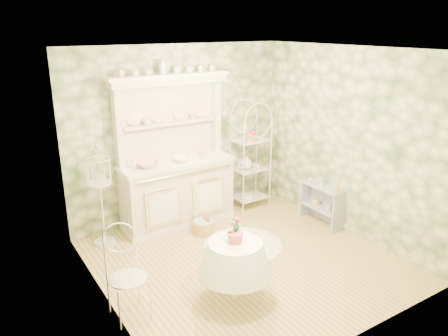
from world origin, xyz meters
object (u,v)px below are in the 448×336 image
kitchen_dresser (176,152)px  birdcage_stand (101,200)px  round_table (235,274)px  cafe_chair (128,274)px  side_shelf (322,204)px  floor_basket (203,227)px  bakers_rack (250,154)px

kitchen_dresser → birdcage_stand: kitchen_dresser is taller
round_table → cafe_chair: bearing=162.3°
side_shelf → floor_basket: side_shelf is taller
kitchen_dresser → round_table: 2.33m
side_shelf → kitchen_dresser: bearing=140.1°
floor_basket → side_shelf: bearing=-21.5°
bakers_rack → birdcage_stand: bakers_rack is taller
bakers_rack → kitchen_dresser: bearing=176.0°
kitchen_dresser → round_table: kitchen_dresser is taller
birdcage_stand → side_shelf: bearing=-20.5°
round_table → birdcage_stand: size_ratio=0.48×
side_shelf → round_table: (-2.25, -0.94, 0.01)m
side_shelf → birdcage_stand: (-3.08, 1.15, 0.36)m
round_table → bakers_rack: bearing=50.9°
cafe_chair → floor_basket: cafe_chair is taller
side_shelf → floor_basket: size_ratio=2.42×
bakers_rack → birdcage_stand: (-2.55, -0.03, -0.25)m
round_table → side_shelf: bearing=22.7°
birdcage_stand → bakers_rack: bearing=0.7°
side_shelf → birdcage_stand: size_ratio=0.55×
round_table → cafe_chair: size_ratio=0.64×
kitchen_dresser → bakers_rack: size_ratio=1.24×
round_table → cafe_chair: cafe_chair is taller
side_shelf → round_table: 2.44m
cafe_chair → floor_basket: bearing=60.0°
kitchen_dresser → cafe_chair: bearing=-129.5°
kitchen_dresser → floor_basket: bearing=-74.3°
bakers_rack → cafe_chair: bakers_rack is taller
round_table → birdcage_stand: bearing=111.5°
kitchen_dresser → birdcage_stand: (-1.20, -0.06, -0.48)m
kitchen_dresser → bakers_rack: (1.35, -0.03, -0.22)m
bakers_rack → round_table: size_ratio=2.85×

